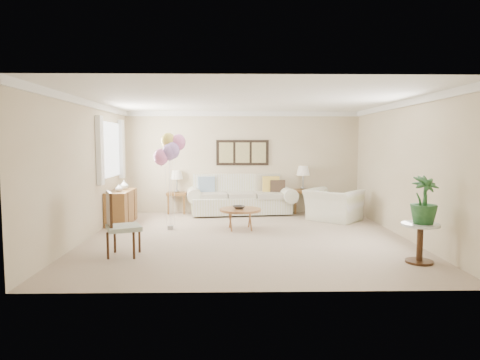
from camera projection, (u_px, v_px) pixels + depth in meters
The scene contains 18 objects.
ground_plane at pixel (247, 237), 8.17m from camera, with size 6.00×6.00×0.00m, color tan.
room_shell at pixel (241, 152), 8.12m from camera, with size 6.04×6.04×2.60m.
wall_art_triptych at pixel (242, 153), 10.99m from camera, with size 1.35×0.06×0.65m.
sofa at pixel (241, 198), 10.87m from camera, with size 2.82×1.30×1.00m.
end_table_left at pixel (177, 196), 10.95m from camera, with size 0.50×0.45×0.54m.
end_table_right at pixel (303, 193), 11.03m from camera, with size 0.56×0.51×0.61m.
lamp_left at pixel (177, 176), 10.90m from camera, with size 0.32×0.32×0.56m.
lamp_right at pixel (303, 171), 10.98m from camera, with size 0.34×0.34×0.60m.
coffee_table at pixel (240, 210), 8.88m from camera, with size 0.87×0.87×0.44m.
decor_bowl at pixel (239, 207), 8.86m from camera, with size 0.26×0.26×0.06m, color #2C2724.
armchair at pixel (333, 205), 9.91m from camera, with size 1.12×0.98×0.73m, color silver.
side_table at pixel (420, 233), 6.40m from camera, with size 0.55×0.55×0.60m.
potted_plant at pixel (424, 200), 6.34m from camera, with size 0.40×0.40×0.71m, color #1B451E.
accent_chair at pixel (119, 223), 6.80m from camera, with size 0.66×0.66×1.03m.
credenza at pixel (121, 207), 9.58m from camera, with size 0.46×1.20×0.74m.
vase_white at pixel (119, 188), 9.31m from camera, with size 0.16×0.16×0.17m, color silver.
vase_sage at pixel (124, 185), 9.74m from camera, with size 0.20×0.20×0.21m, color beige.
balloon_cluster at pixel (170, 149), 8.73m from camera, with size 0.63×0.48×2.01m.
Camera 1 is at (-0.29, -8.04, 1.81)m, focal length 32.00 mm.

